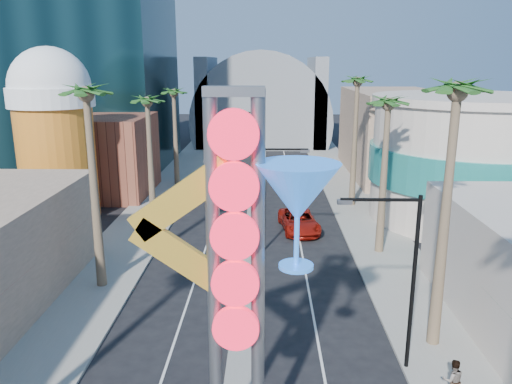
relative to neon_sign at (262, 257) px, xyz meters
name	(u,v)px	position (x,y,z in m)	size (l,w,h in m)	color
sidewalk_west	(160,201)	(-10.32, 32.04, -7.23)	(5.00, 100.00, 0.15)	gray
sidewalk_east	(355,202)	(8.68, 32.04, -7.23)	(5.00, 100.00, 0.15)	gray
median	(257,194)	(-0.82, 35.04, -7.23)	(1.60, 84.00, 0.15)	gray
brick_filler_west	(100,156)	(-16.82, 35.04, -3.31)	(10.00, 10.00, 8.00)	brown
filler_east	(393,133)	(15.18, 45.04, -2.31)	(10.00, 20.00, 10.00)	#957860
beer_mug	(54,128)	(-17.82, 27.04, 0.54)	(7.00, 7.00, 14.50)	orange
turquoise_building	(470,160)	(17.18, 27.04, -2.06)	(16.60, 16.60, 10.60)	beige
canopy	(262,117)	(-0.82, 69.04, -3.00)	(22.00, 16.00, 22.00)	slate
neon_sign	(262,257)	(0.00, 0.00, 0.00)	(6.53, 2.60, 12.55)	gray
streetlight_0	(260,193)	(-0.27, 17.04, -2.43)	(3.79, 0.25, 8.00)	black
streetlight_1	(254,139)	(-1.36, 41.04, -2.43)	(3.79, 0.25, 8.00)	black
streetlight_2	(403,268)	(5.91, 5.04, -2.47)	(3.45, 0.25, 8.00)	black
palm_1	(87,107)	(-9.82, 13.04, 3.52)	(2.40, 2.40, 12.70)	brown
palm_2	(148,108)	(-9.82, 27.04, 2.17)	(2.40, 2.40, 11.20)	brown
palm_3	(174,98)	(-9.82, 39.04, 2.17)	(2.40, 2.40, 11.20)	brown
palm_5	(456,109)	(8.18, 7.04, 3.96)	(2.40, 2.40, 13.20)	brown
palm_6	(388,113)	(8.18, 19.04, 2.62)	(2.40, 2.40, 11.70)	brown
palm_7	(357,90)	(8.18, 31.04, 3.52)	(2.40, 2.40, 12.70)	brown
red_pickup	(299,221)	(2.76, 23.72, -6.49)	(2.71, 5.88, 1.64)	#9C150C
pedestrian_b	(453,380)	(7.57, 2.83, -6.29)	(0.84, 0.66, 1.74)	gray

